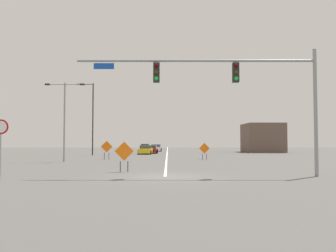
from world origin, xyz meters
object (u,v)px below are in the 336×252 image
object	(u,v)px
construction_sign_right_lane	(204,149)
stop_sign	(0,137)
construction_sign_median_far	(106,148)
car_black_mid	(145,147)
car_yellow_far	(145,150)
construction_sign_median_near	(123,153)
car_white_approaching	(155,148)
street_lamp_near_left	(64,114)
car_red_passing	(150,150)
street_lamp_far_right	(91,116)
traffic_signal_assembly	(234,82)

from	to	relation	value
construction_sign_right_lane	stop_sign	bearing A→B (deg)	-123.14
construction_sign_median_far	car_black_mid	world-z (taller)	construction_sign_median_far
stop_sign	car_black_mid	world-z (taller)	stop_sign
construction_sign_right_lane	car_yellow_far	xyz separation A→B (m)	(-7.09, 15.25, -0.43)
construction_sign_median_far	car_black_mid	distance (m)	40.45
construction_sign_median_near	construction_sign_median_far	distance (m)	15.23
car_white_approaching	car_yellow_far	xyz separation A→B (m)	(-0.96, -15.49, 0.01)
car_yellow_far	car_white_approaching	bearing A→B (deg)	86.46
construction_sign_median_near	car_black_mid	xyz separation A→B (m)	(-2.29, 55.20, -0.51)
stop_sign	construction_sign_median_far	size ratio (longest dim) A/B	1.54
street_lamp_near_left	car_red_passing	xyz separation A→B (m)	(6.86, 23.02, -3.79)
street_lamp_far_right	car_black_mid	world-z (taller)	street_lamp_far_right
car_red_passing	construction_sign_median_far	bearing A→B (deg)	-100.92
car_yellow_far	construction_sign_median_near	bearing A→B (deg)	-88.93
street_lamp_near_left	car_white_approaching	xyz separation A→B (m)	(7.26, 35.26, -3.77)
car_white_approaching	car_black_mid	size ratio (longest dim) A/B	1.14
street_lamp_far_right	construction_sign_median_near	bearing A→B (deg)	-73.51
street_lamp_far_right	car_white_approaching	world-z (taller)	street_lamp_far_right
stop_sign	construction_sign_median_far	xyz separation A→B (m)	(2.18, 18.49, -0.87)
construction_sign_median_far	car_black_mid	bearing A→B (deg)	88.06
stop_sign	car_yellow_far	bearing A→B (deg)	81.24
street_lamp_near_left	construction_sign_median_far	xyz separation A→B (m)	(3.21, 4.08, -3.16)
traffic_signal_assembly	street_lamp_near_left	world-z (taller)	street_lamp_near_left
stop_sign	street_lamp_far_right	distance (m)	29.96
car_red_passing	car_black_mid	world-z (taller)	car_black_mid
construction_sign_median_near	car_black_mid	size ratio (longest dim) A/B	0.46
street_lamp_near_left	car_black_mid	bearing A→B (deg)	84.12
traffic_signal_assembly	car_black_mid	bearing A→B (deg)	98.38
street_lamp_near_left	construction_sign_right_lane	size ratio (longest dim) A/B	4.24
street_lamp_far_right	car_yellow_far	world-z (taller)	street_lamp_far_right
street_lamp_far_right	street_lamp_near_left	size ratio (longest dim) A/B	1.34
car_white_approaching	street_lamp_far_right	bearing A→B (deg)	-112.06
car_red_passing	traffic_signal_assembly	bearing A→B (deg)	-80.27
stop_sign	car_yellow_far	xyz separation A→B (m)	(5.27, 34.19, -1.46)
street_lamp_near_left	car_yellow_far	xyz separation A→B (m)	(6.30, 19.78, -3.75)
traffic_signal_assembly	construction_sign_right_lane	distance (m)	18.54
stop_sign	street_lamp_far_right	bearing A→B (deg)	93.57
construction_sign_median_far	car_yellow_far	world-z (taller)	construction_sign_median_far
stop_sign	car_white_approaching	xyz separation A→B (m)	(6.23, 49.67, -1.47)
traffic_signal_assembly	car_black_mid	distance (m)	58.87
street_lamp_far_right	car_yellow_far	xyz separation A→B (m)	(7.13, 4.46, -4.75)
car_red_passing	stop_sign	bearing A→B (deg)	-98.86
construction_sign_right_lane	car_white_approaching	distance (m)	31.35
stop_sign	street_lamp_near_left	world-z (taller)	street_lamp_near_left
traffic_signal_assembly	street_lamp_far_right	xyz separation A→B (m)	(-13.97, 28.89, 0.33)
street_lamp_far_right	car_white_approaching	bearing A→B (deg)	67.94
traffic_signal_assembly	car_black_mid	size ratio (longest dim) A/B	3.20
stop_sign	car_black_mid	distance (m)	59.04
stop_sign	street_lamp_near_left	size ratio (longest dim) A/B	0.41
construction_sign_median_far	car_yellow_far	bearing A→B (deg)	78.87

